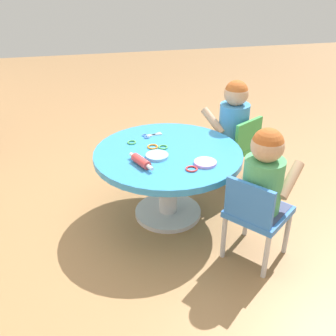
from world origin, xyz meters
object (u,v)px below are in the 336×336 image
at_px(child_chair_left, 256,213).
at_px(craft_scissors, 149,136).
at_px(craft_table, 168,167).
at_px(child_chair_right, 236,147).
at_px(seated_child_right, 234,116).
at_px(seated_child_left, 264,174).
at_px(rolling_pin, 141,161).

bearing_deg(child_chair_left, craft_scissors, 29.75).
relative_size(craft_table, child_chair_left, 1.72).
relative_size(child_chair_right, seated_child_right, 1.05).
xyz_separation_m(seated_child_left, child_chair_right, (0.79, -0.17, -0.23)).
xyz_separation_m(craft_table, child_chair_left, (-0.52, -0.37, -0.06)).
bearing_deg(seated_child_right, seated_child_left, 169.96).
bearing_deg(child_chair_left, seated_child_left, -51.43).
xyz_separation_m(rolling_pin, craft_scissors, (0.40, -0.12, -0.02)).
bearing_deg(seated_child_left, seated_child_right, -10.04).
relative_size(seated_child_left, child_chair_right, 0.95).
bearing_deg(seated_child_left, child_chair_left, 128.57).
bearing_deg(craft_table, rolling_pin, 126.99).
relative_size(child_chair_left, seated_child_left, 1.05).
bearing_deg(rolling_pin, seated_child_right, -57.47).
height_order(child_chair_left, child_chair_right, same).
relative_size(craft_table, rolling_pin, 4.18).
height_order(craft_table, seated_child_left, seated_child_left).
distance_m(child_chair_left, craft_scissors, 0.91).
distance_m(child_chair_left, seated_child_left, 0.23).
bearing_deg(seated_child_right, child_chair_left, 168.22).
height_order(child_chair_right, rolling_pin, child_chair_right).
bearing_deg(craft_table, seated_child_right, -59.12).
bearing_deg(child_chair_right, rolling_pin, 119.92).
distance_m(child_chair_left, child_chair_right, 0.84).
xyz_separation_m(child_chair_left, child_chair_right, (0.82, -0.20, 0.00)).
distance_m(craft_table, seated_child_right, 0.66).
bearing_deg(seated_child_right, craft_scissors, 96.90).
bearing_deg(craft_table, child_chair_left, -144.54).
bearing_deg(rolling_pin, child_chair_left, -124.06).
height_order(child_chair_left, seated_child_right, seated_child_right).
xyz_separation_m(child_chair_left, seated_child_left, (0.02, -0.03, 0.23)).
bearing_deg(seated_child_left, rolling_pin, 59.10).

